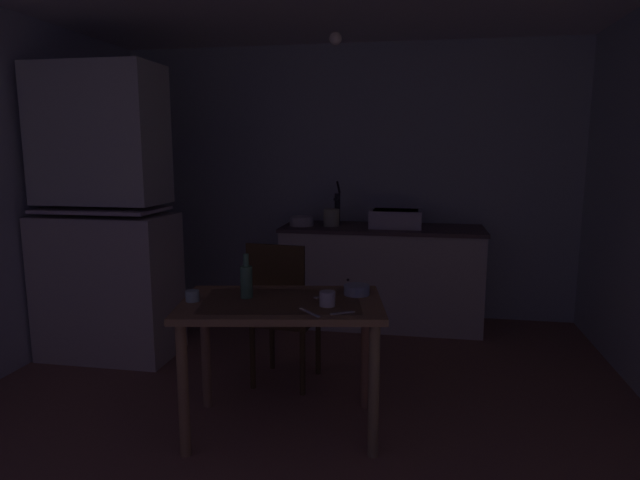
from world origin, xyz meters
name	(u,v)px	position (x,y,z in m)	size (l,w,h in m)	color
ground_plane	(306,391)	(0.00, 0.00, 0.00)	(5.15, 5.15, 0.00)	#8F6553
wall_back	(346,182)	(0.00, 1.84, 1.23)	(4.25, 0.10, 2.47)	silver
hutch_cabinet	(105,224)	(-1.58, 0.37, 1.00)	(0.96, 0.54, 2.13)	silver
counter_cabinet	(381,276)	(0.37, 1.47, 0.44)	(1.74, 0.64, 0.87)	silver
sink_basin	(396,218)	(0.49, 1.47, 0.95)	(0.44, 0.34, 0.15)	white
hand_pump	(337,206)	(-0.03, 1.51, 1.04)	(0.05, 0.27, 0.39)	#232328
mixing_bowl_counter	(302,221)	(-0.33, 1.42, 0.91)	(0.21, 0.21, 0.08)	white
stoneware_crock	(331,218)	(-0.07, 1.43, 0.95)	(0.14, 0.14, 0.15)	beige
dining_table	(282,321)	(-0.03, -0.49, 0.63)	(1.17, 0.83, 0.74)	#916D49
chair_far_side	(282,312)	(-0.17, 0.06, 0.50)	(0.44, 0.44, 0.96)	#47361E
serving_bowl_wide	(357,290)	(0.35, -0.30, 0.76)	(0.14, 0.14, 0.05)	#9EB2C6
teacup_cream	(327,299)	(0.23, -0.54, 0.78)	(0.08, 0.08, 0.08)	white
mug_dark	(192,296)	(-0.50, -0.58, 0.77)	(0.07, 0.07, 0.06)	#ADD1C1
glass_bottle	(246,280)	(-0.23, -0.46, 0.83)	(0.07, 0.07, 0.24)	#4C7F56
table_knife	(309,312)	(0.16, -0.68, 0.74)	(0.18, 0.02, 0.01)	silver
teaspoon_near_bowl	(324,296)	(0.17, -0.36, 0.74)	(0.14, 0.02, 0.01)	beige
teaspoon_by_cup	(342,313)	(0.32, -0.66, 0.74)	(0.13, 0.02, 0.01)	beige
pendant_bulb	(335,39)	(0.15, 0.17, 2.20)	(0.08, 0.08, 0.08)	#F9EFCC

